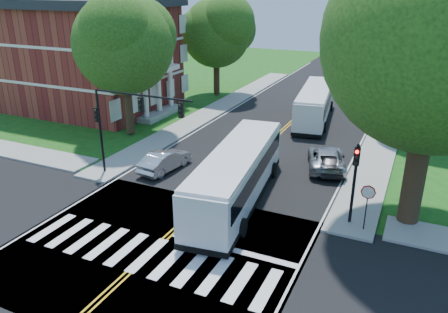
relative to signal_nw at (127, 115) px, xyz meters
The scene contains 23 objects.
ground 9.74m from the signal_nw, 47.67° to the right, with size 140.00×140.00×0.00m, color #174D13.
road 13.69m from the signal_nw, 63.16° to the left, with size 14.00×96.00×0.01m, color black.
cross_road 9.73m from the signal_nw, 47.67° to the right, with size 60.00×12.00×0.01m, color black.
center_line 17.20m from the signal_nw, 69.39° to the left, with size 0.36×70.00×0.01m, color gold.
edge_line_w 16.20m from the signal_nw, 93.47° to the left, with size 0.12×70.00×0.01m, color silver.
edge_line_e 20.54m from the signal_nw, 50.90° to the left, with size 0.12×70.00×0.01m, color silver.
crosswalk 10.07m from the signal_nw, 49.80° to the right, with size 12.60×3.00×0.01m, color silver.
stop_bar 11.40m from the signal_nw, 27.30° to the right, with size 6.60×0.40×0.01m, color silver.
sidewalk_nw 19.22m from the signal_nw, 97.50° to the left, with size 2.60×40.00×0.15m, color gray.
sidewalk_ne 23.75m from the signal_nw, 52.69° to the left, with size 2.60×40.00×0.15m, color gray.
tree_ne_big 17.72m from the signal_nw, ahead, with size 10.80×10.80×14.91m.
tree_west_near 9.96m from the signal_nw, 126.70° to the left, with size 8.00×8.00×11.40m.
tree_west_far 24.27m from the signal_nw, 102.31° to the left, with size 7.60×7.60×10.67m.
tree_east_mid 24.94m from the signal_nw, 45.36° to the left, with size 8.40×8.40×11.93m.
brick_building 21.08m from the signal_nw, 139.86° to the left, with size 20.00×13.00×10.80m.
signal_nw is the anchor object (origin of this frame).
signal_ne 14.13m from the signal_nw, ahead, with size 0.30×0.46×4.40m.
stop_sign 15.05m from the signal_nw, ahead, with size 0.76×0.08×2.53m.
bus_lead 7.95m from the signal_nw, ahead, with size 4.22×12.65×3.21m.
bus_follow 20.11m from the signal_nw, 67.67° to the left, with size 4.11×12.01×3.05m.
hatchback 4.41m from the signal_nw, 61.37° to the left, with size 1.51×4.33×1.43m, color silver.
suv 13.81m from the signal_nw, 32.99° to the left, with size 2.40×5.20×1.44m, color #A9ACB0.
dark_sedan 14.01m from the signal_nw, 31.00° to the left, with size 1.83×4.50×1.31m, color black.
Camera 1 is at (10.67, -14.93, 11.99)m, focal length 35.00 mm.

